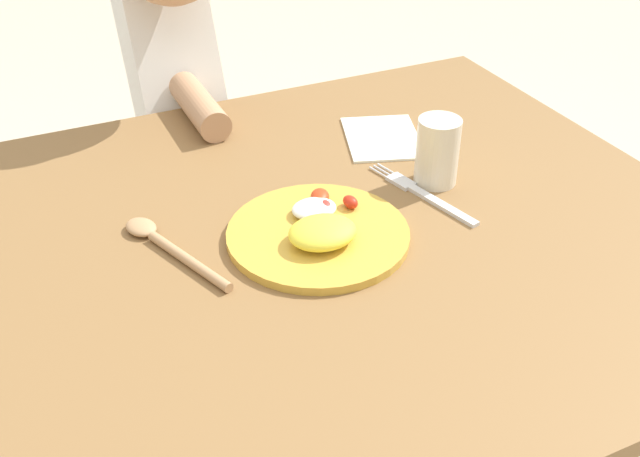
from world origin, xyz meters
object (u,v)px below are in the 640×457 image
plate (319,231)px  drinking_cup (437,151)px  person (179,118)px  fork (423,194)px  spoon (165,244)px

plate → drinking_cup: size_ratio=2.40×
plate → person: size_ratio=0.23×
drinking_cup → fork: bearing=-142.9°
spoon → drinking_cup: 0.42m
fork → drinking_cup: drinking_cup is taller
person → drinking_cup: bearing=116.8°
spoon → drinking_cup: bearing=-110.8°
fork → spoon: bearing=72.0°
plate → spoon: bearing=161.2°
fork → drinking_cup: (0.04, 0.03, 0.05)m
plate → fork: bearing=10.9°
drinking_cup → person: 0.59m
fork → person: 0.59m
fork → drinking_cup: bearing=-66.3°
person → fork: bearing=112.2°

